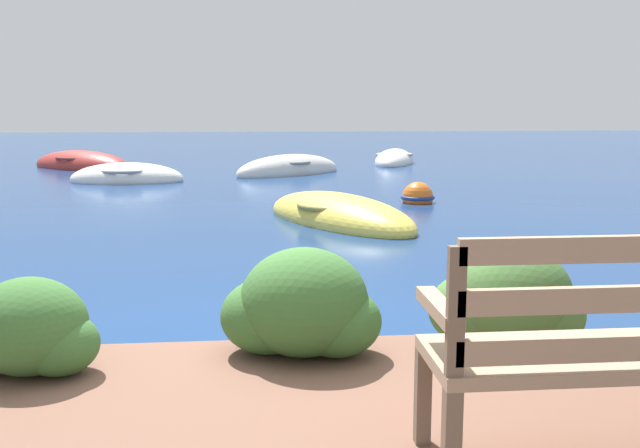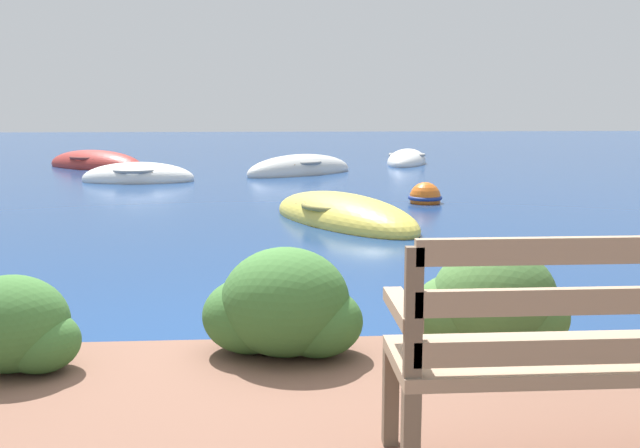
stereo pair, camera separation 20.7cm
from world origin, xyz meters
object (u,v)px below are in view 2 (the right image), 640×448
at_px(park_bench, 566,348).
at_px(rowboat_outer, 96,165).
at_px(rowboat_nearest, 343,218).
at_px(mooring_buoy, 425,198).
at_px(rowboat_distant, 407,161).
at_px(rowboat_mid, 138,178).
at_px(rowboat_far, 300,171).

distance_m(park_bench, rowboat_outer, 17.19).
relative_size(rowboat_nearest, mooring_buoy, 5.79).
bearing_deg(rowboat_nearest, rowboat_distant, -42.76).
bearing_deg(rowboat_nearest, rowboat_outer, 4.10).
bearing_deg(rowboat_nearest, rowboat_mid, 6.88).
height_order(rowboat_far, rowboat_outer, rowboat_far).
distance_m(rowboat_far, rowboat_outer, 5.58).
xyz_separation_m(rowboat_mid, mooring_buoy, (5.33, -3.78, 0.03)).
bearing_deg(mooring_buoy, rowboat_mid, 144.65).
bearing_deg(rowboat_distant, rowboat_mid, -39.21).
bearing_deg(rowboat_mid, rowboat_nearest, -53.46).
xyz_separation_m(rowboat_distant, mooring_buoy, (-1.19, -7.98, 0.03)).
height_order(rowboat_nearest, rowboat_outer, rowboat_outer).
xyz_separation_m(rowboat_nearest, rowboat_outer, (-5.51, 9.05, 0.01)).
height_order(rowboat_nearest, rowboat_far, rowboat_far).
bearing_deg(park_bench, rowboat_distant, 87.96).
distance_m(park_bench, rowboat_mid, 13.39).
distance_m(park_bench, mooring_buoy, 9.14).
height_order(rowboat_nearest, rowboat_mid, rowboat_mid).
distance_m(rowboat_mid, rowboat_outer, 3.85).
relative_size(park_bench, rowboat_outer, 0.38).
bearing_deg(rowboat_mid, rowboat_outer, 118.88).
height_order(park_bench, rowboat_nearest, park_bench).
xyz_separation_m(park_bench, rowboat_mid, (-3.91, 12.79, -0.64)).
bearing_deg(rowboat_outer, rowboat_nearest, -20.31).
height_order(rowboat_outer, mooring_buoy, rowboat_outer).
bearing_deg(rowboat_nearest, mooring_buoy, -67.20).
relative_size(park_bench, rowboat_far, 0.43).
bearing_deg(rowboat_mid, rowboat_far, 24.30).
bearing_deg(rowboat_far, rowboat_outer, -58.93).
height_order(rowboat_outer, rowboat_distant, rowboat_outer).
distance_m(rowboat_nearest, rowboat_far, 7.01).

